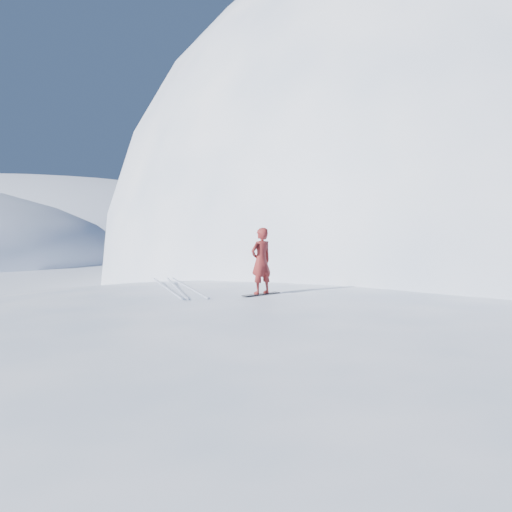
{
  "coord_description": "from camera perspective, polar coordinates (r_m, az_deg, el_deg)",
  "views": [
    {
      "loc": [
        -1.63,
        -11.17,
        4.26
      ],
      "look_at": [
        0.63,
        3.2,
        3.5
      ],
      "focal_mm": 32.0,
      "sensor_mm": 36.0,
      "label": 1
    }
  ],
  "objects": [
    {
      "name": "ground",
      "position": [
        12.06,
        -0.64,
        -17.69
      ],
      "size": [
        400.0,
        400.0,
        0.0
      ],
      "primitive_type": "plane",
      "color": "white",
      "rests_on": "ground"
    },
    {
      "name": "near_ridge",
      "position": [
        15.03,
        1.54,
        -13.48
      ],
      "size": [
        36.0,
        28.0,
        4.8
      ],
      "primitive_type": "ellipsoid",
      "color": "white",
      "rests_on": "ground"
    },
    {
      "name": "summit_peak",
      "position": [
        44.25,
        23.41,
        -2.78
      ],
      "size": [
        60.0,
        56.0,
        56.0
      ],
      "primitive_type": "ellipsoid",
      "color": "white",
      "rests_on": "ground"
    },
    {
      "name": "peak_shoulder",
      "position": [
        33.54,
        11.45,
        -4.36
      ],
      "size": [
        28.0,
        24.0,
        18.0
      ],
      "primitive_type": "ellipsoid",
      "color": "white",
      "rests_on": "ground"
    },
    {
      "name": "far_ridge_c",
      "position": [
        127.17,
        -26.5,
        0.76
      ],
      "size": [
        140.0,
        90.0,
        36.0
      ],
      "primitive_type": "ellipsoid",
      "color": "white",
      "rests_on": "ground"
    },
    {
      "name": "wind_bumps",
      "position": [
        14.0,
        -4.28,
        -14.74
      ],
      "size": [
        16.0,
        14.4,
        1.0
      ],
      "color": "white",
      "rests_on": "ground"
    },
    {
      "name": "snowboard",
      "position": [
        13.69,
        0.65,
        -4.78
      ],
      "size": [
        1.26,
        0.88,
        0.02
      ],
      "primitive_type": "cube",
      "rotation": [
        0.0,
        0.0,
        0.53
      ],
      "color": "black",
      "rests_on": "near_ridge"
    },
    {
      "name": "snowboarder",
      "position": [
        13.59,
        0.66,
        -0.61
      ],
      "size": [
        0.86,
        0.77,
        1.97
      ],
      "primitive_type": "imported",
      "rotation": [
        0.0,
        0.0,
        3.67
      ],
      "color": "maroon",
      "rests_on": "snowboard"
    },
    {
      "name": "board_tracks",
      "position": [
        15.82,
        -9.95,
        -3.73
      ],
      "size": [
        1.93,
        5.96,
        0.04
      ],
      "color": "silver",
      "rests_on": "ground"
    }
  ]
}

